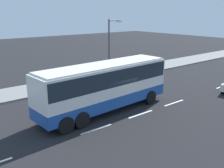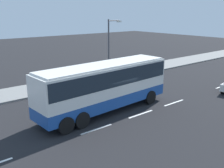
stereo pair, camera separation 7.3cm
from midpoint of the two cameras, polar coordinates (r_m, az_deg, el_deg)
ground_plane at (r=20.03m, az=0.81°, el=-5.48°), size 120.00×120.00×0.00m
sidewalk_curb at (r=26.79m, az=-10.91°, el=-0.10°), size 80.00×4.00×0.15m
lane_centreline at (r=19.74m, az=8.36°, el=-5.97°), size 41.33×0.16×0.01m
coach_bus at (r=18.83m, az=-1.41°, el=0.31°), size 10.93×3.18×3.63m
pedestrian_near_curb at (r=25.01m, az=-10.09°, el=1.42°), size 0.32×0.32×1.76m
street_lamp at (r=27.51m, az=-0.28°, el=8.58°), size 1.75×0.24×6.34m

